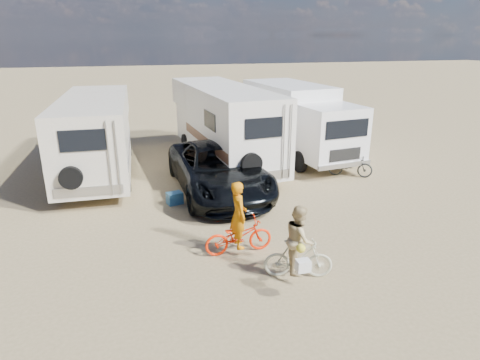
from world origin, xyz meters
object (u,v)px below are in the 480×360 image
object	(u,v)px
rider_woman	(299,246)
cooler	(175,198)
dark_suv	(218,169)
rider_man	(239,221)
rv_main	(224,126)
box_truck	(299,122)
rv_left	(97,136)
bike_parked	(350,165)
bike_man	(239,236)
bike_woman	(298,259)
crate	(240,180)

from	to	relation	value
rider_woman	cooler	world-z (taller)	rider_woman
dark_suv	rider_man	world-z (taller)	rider_man
rider_man	rv_main	bearing A→B (deg)	-12.11
dark_suv	rider_woman	xyz separation A→B (m)	(0.60, -5.82, -0.05)
box_truck	dark_suv	world-z (taller)	box_truck
rv_left	bike_parked	bearing A→B (deg)	-15.98
box_truck	bike_man	xyz separation A→B (m)	(-4.86, -7.98, -1.12)
rv_main	rider_man	xyz separation A→B (m)	(-1.35, -7.70, -0.76)
bike_woman	cooler	distance (m)	5.56
bike_man	crate	world-z (taller)	bike_man
rider_woman	crate	bearing A→B (deg)	14.07
rv_main	rider_man	bearing A→B (deg)	-105.91
rv_main	bike_parked	distance (m)	5.41
rv_main	rider_man	size ratio (longest dim) A/B	4.81
rv_main	rider_woman	bearing A→B (deg)	-98.07
dark_suv	crate	xyz separation A→B (m)	(0.89, 0.44, -0.64)
cooler	dark_suv	bearing A→B (deg)	8.42
crate	rider_man	bearing A→B (deg)	-105.17
rv_main	box_truck	distance (m)	3.51
rv_main	rider_man	world-z (taller)	rv_main
rv_main	rv_left	xyz separation A→B (m)	(-5.08, -0.07, -0.13)
rv_main	rider_woman	distance (m)	9.18
dark_suv	bike_parked	world-z (taller)	dark_suv
cooler	box_truck	bearing A→B (deg)	19.60
bike_parked	box_truck	bearing A→B (deg)	44.83
box_truck	dark_suv	size ratio (longest dim) A/B	1.18
dark_suv	cooler	distance (m)	1.89
bike_woman	rv_left	bearing A→B (deg)	44.33
dark_suv	cooler	xyz separation A→B (m)	(-1.62, -0.73, -0.64)
box_truck	dark_suv	distance (m)	5.77
rv_main	dark_suv	size ratio (longest dim) A/B	1.38
bike_parked	rv_main	bearing A→B (deg)	85.74
dark_suv	rider_man	xyz separation A→B (m)	(-0.41, -4.38, 0.03)
rv_left	bike_man	xyz separation A→B (m)	(3.72, -7.63, -1.04)
rv_main	bike_parked	size ratio (longest dim) A/B	4.91
box_truck	cooler	xyz separation A→B (m)	(-6.07, -4.33, -1.38)
rv_left	bike_woman	distance (m)	10.28
rider_woman	bike_parked	world-z (taller)	rider_woman
dark_suv	rider_man	distance (m)	4.40
rv_main	rider_woman	xyz separation A→B (m)	(-0.34, -9.14, -0.84)
bike_woman	bike_parked	distance (m)	7.75
rv_main	bike_man	xyz separation A→B (m)	(-1.35, -7.70, -1.17)
bike_parked	cooler	distance (m)	7.01
rider_man	rider_woman	distance (m)	1.76
rider_man	box_truck	bearing A→B (deg)	-33.46
bike_man	rider_man	xyz separation A→B (m)	(0.00, 0.00, 0.41)
crate	rv_main	bearing A→B (deg)	89.04
bike_woman	rider_woman	size ratio (longest dim) A/B	0.98
rider_man	dark_suv	bearing A→B (deg)	-7.49
rider_woman	rv_left	bearing A→B (deg)	44.33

